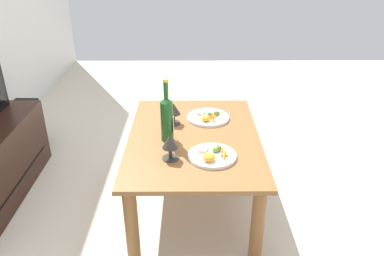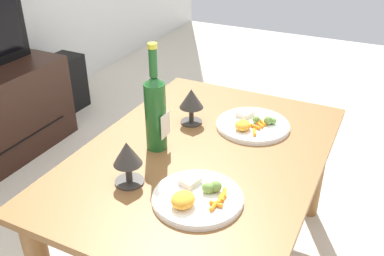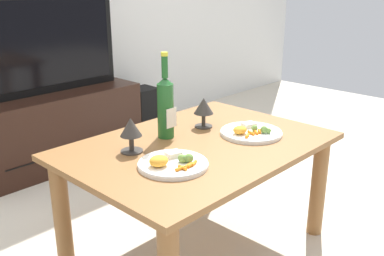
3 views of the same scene
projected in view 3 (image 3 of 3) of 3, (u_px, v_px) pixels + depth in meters
name	position (u px, v px, depth m)	size (l,w,h in m)	color
ground_plane	(198.00, 247.00, 1.99)	(6.40, 6.40, 0.00)	beige
dining_table	(198.00, 163.00, 1.85)	(1.09, 0.77, 0.51)	brown
tv_stand	(54.00, 128.00, 2.84)	(1.10, 0.44, 0.48)	black
tv_screen	(46.00, 43.00, 2.66)	(0.96, 0.05, 0.61)	black
floor_speaker	(144.00, 110.00, 3.41)	(0.19, 0.19, 0.36)	black
wine_bottle	(165.00, 105.00, 1.85)	(0.07, 0.07, 0.37)	#1E5923
goblet_left	(131.00, 129.00, 1.70)	(0.09, 0.09, 0.14)	#38332D
goblet_right	(204.00, 107.00, 1.99)	(0.09, 0.09, 0.14)	#38332D
dinner_plate_left	(173.00, 163.00, 1.59)	(0.26, 0.26, 0.05)	white
dinner_plate_right	(251.00, 132.00, 1.92)	(0.27, 0.27, 0.05)	white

